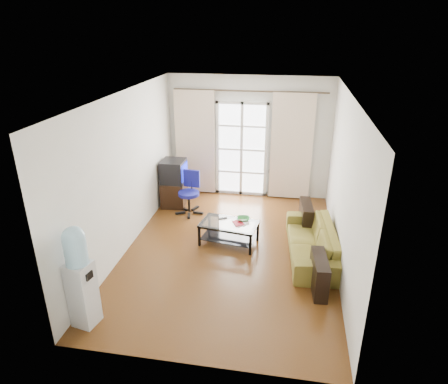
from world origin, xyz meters
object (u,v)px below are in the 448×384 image
object	(u,v)px
coffee_table	(229,230)
tv_stand	(175,192)
water_cooler	(80,275)
task_chair	(190,201)
sofa	(312,241)
crt_tv	(172,171)

from	to	relation	value
coffee_table	tv_stand	world-z (taller)	tv_stand
coffee_table	water_cooler	world-z (taller)	water_cooler
tv_stand	task_chair	world-z (taller)	task_chair
sofa	water_cooler	size ratio (longest dim) A/B	1.34
coffee_table	task_chair	xyz separation A→B (m)	(-1.02, 1.12, 0.00)
coffee_table	task_chair	size ratio (longest dim) A/B	1.21
tv_stand	water_cooler	distance (m)	3.95
task_chair	water_cooler	xyz separation A→B (m)	(-0.52, -3.51, 0.49)
crt_tv	task_chair	bearing A→B (deg)	-36.42
coffee_table	tv_stand	distance (m)	2.12
tv_stand	crt_tv	xyz separation A→B (m)	(-0.00, -0.08, 0.51)
sofa	tv_stand	distance (m)	3.38
water_cooler	coffee_table	bearing A→B (deg)	68.46
crt_tv	water_cooler	bearing A→B (deg)	-90.40
task_chair	water_cooler	bearing A→B (deg)	-92.06
sofa	water_cooler	distance (m)	3.75
tv_stand	task_chair	xyz separation A→B (m)	(0.44, -0.41, -0.01)
crt_tv	task_chair	distance (m)	0.76
sofa	water_cooler	world-z (taller)	water_cooler
water_cooler	task_chair	bearing A→B (deg)	92.87
sofa	water_cooler	bearing A→B (deg)	-58.49
coffee_table	crt_tv	distance (m)	2.13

